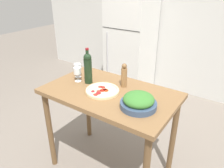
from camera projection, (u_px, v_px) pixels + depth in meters
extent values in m
plane|color=slate|center=(110.00, 167.00, 2.44)|extent=(14.00, 14.00, 0.00)
cube|color=silver|center=(189.00, 20.00, 3.54)|extent=(6.40, 0.06, 2.60)
cube|color=silver|center=(131.00, 46.00, 3.87)|extent=(0.71, 0.70, 1.63)
cube|color=black|center=(120.00, 29.00, 3.45)|extent=(0.69, 0.01, 0.01)
cylinder|color=#B2B2B7|center=(107.00, 54.00, 3.76)|extent=(0.02, 0.02, 0.73)
cube|color=brown|center=(110.00, 93.00, 2.03)|extent=(1.23, 0.74, 0.04)
cylinder|color=brown|center=(50.00, 131.00, 2.29)|extent=(0.06, 0.06, 0.92)
cylinder|color=brown|center=(88.00, 105.00, 2.75)|extent=(0.06, 0.06, 0.92)
cylinder|color=brown|center=(173.00, 138.00, 2.19)|extent=(0.06, 0.06, 0.92)
cylinder|color=black|center=(88.00, 71.00, 2.14)|extent=(0.08, 0.08, 0.25)
sphere|color=black|center=(87.00, 57.00, 2.08)|extent=(0.08, 0.08, 0.08)
cylinder|color=black|center=(87.00, 54.00, 2.06)|extent=(0.03, 0.03, 0.08)
cylinder|color=maroon|center=(87.00, 49.00, 2.04)|extent=(0.03, 0.03, 0.02)
cylinder|color=silver|center=(78.00, 81.00, 2.22)|extent=(0.07, 0.07, 0.00)
cylinder|color=silver|center=(78.00, 77.00, 2.20)|extent=(0.01, 0.01, 0.08)
cylinder|color=white|center=(77.00, 71.00, 2.17)|extent=(0.08, 0.08, 0.07)
cylinder|color=maroon|center=(77.00, 73.00, 2.18)|extent=(0.07, 0.07, 0.03)
cylinder|color=silver|center=(78.00, 77.00, 2.31)|extent=(0.07, 0.07, 0.00)
cylinder|color=silver|center=(78.00, 73.00, 2.30)|extent=(0.01, 0.01, 0.08)
cylinder|color=white|center=(78.00, 67.00, 2.26)|extent=(0.08, 0.08, 0.07)
cylinder|color=maroon|center=(78.00, 70.00, 2.28)|extent=(0.07, 0.07, 0.00)
cylinder|color=olive|center=(124.00, 77.00, 2.07)|extent=(0.06, 0.06, 0.19)
sphere|color=brown|center=(124.00, 66.00, 2.02)|extent=(0.05, 0.05, 0.05)
cylinder|color=#384C6B|center=(138.00, 105.00, 1.76)|extent=(0.30, 0.30, 0.05)
ellipsoid|color=#38752D|center=(139.00, 99.00, 1.74)|extent=(0.25, 0.25, 0.10)
cylinder|color=beige|center=(102.00, 91.00, 2.01)|extent=(0.31, 0.31, 0.02)
torus|color=beige|center=(102.00, 90.00, 2.00)|extent=(0.31, 0.31, 0.02)
cylinder|color=red|center=(103.00, 87.00, 2.06)|extent=(0.04, 0.04, 0.01)
cylinder|color=red|center=(99.00, 91.00, 1.98)|extent=(0.05, 0.05, 0.01)
cylinder|color=red|center=(105.00, 89.00, 2.01)|extent=(0.04, 0.04, 0.01)
cylinder|color=red|center=(93.00, 91.00, 1.98)|extent=(0.03, 0.03, 0.01)
cylinder|color=red|center=(100.00, 87.00, 2.06)|extent=(0.04, 0.04, 0.01)
cylinder|color=red|center=(95.00, 95.00, 1.92)|extent=(0.04, 0.04, 0.01)
cylinder|color=red|center=(98.00, 93.00, 1.95)|extent=(0.04, 0.04, 0.01)
cylinder|color=red|center=(102.00, 90.00, 2.00)|extent=(0.05, 0.05, 0.01)
cylinder|color=red|center=(106.00, 90.00, 2.00)|extent=(0.05, 0.05, 0.01)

